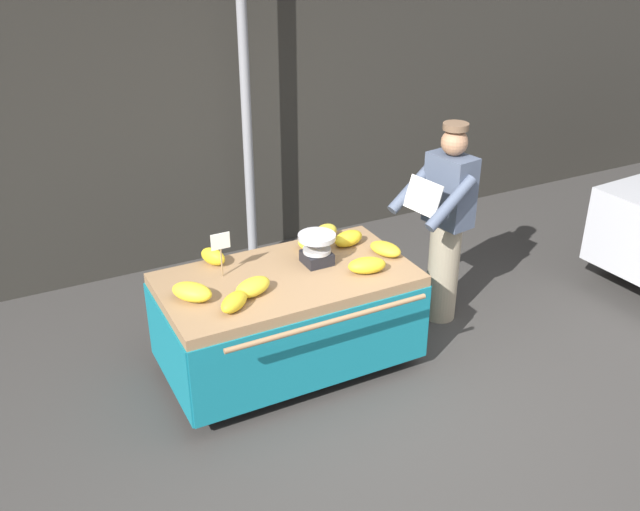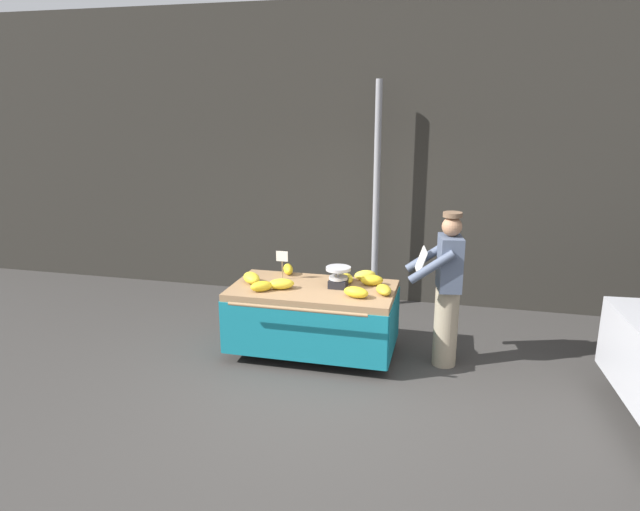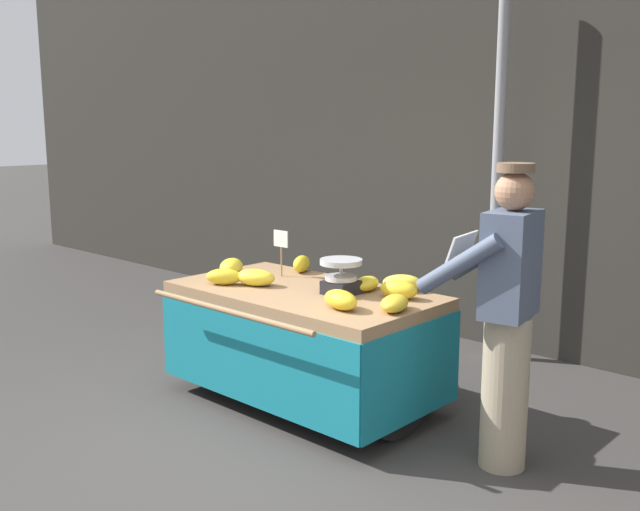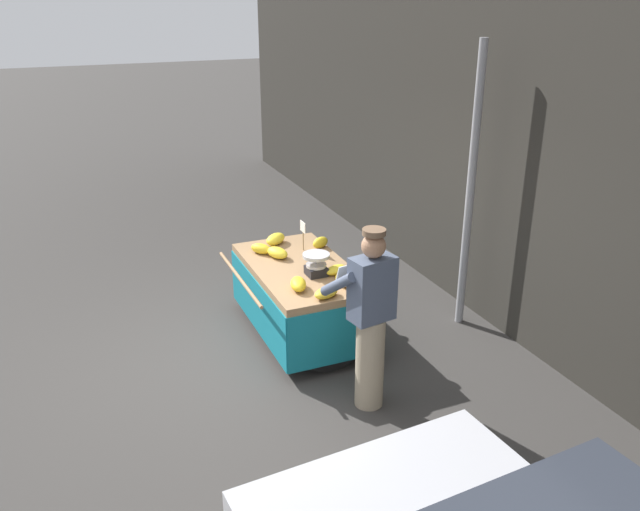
{
  "view_description": "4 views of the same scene",
  "coord_description": "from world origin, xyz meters",
  "px_view_note": "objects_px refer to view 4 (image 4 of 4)",
  "views": [
    {
      "loc": [
        -2.19,
        -3.2,
        3.27
      ],
      "look_at": [
        -0.13,
        0.81,
        0.98
      ],
      "focal_mm": 40.07,
      "sensor_mm": 36.0,
      "label": 1
    },
    {
      "loc": [
        1.17,
        -4.86,
        2.8
      ],
      "look_at": [
        -0.28,
        1.06,
        1.15
      ],
      "focal_mm": 31.56,
      "sensor_mm": 36.0,
      "label": 2
    },
    {
      "loc": [
        2.97,
        -2.48,
        1.92
      ],
      "look_at": [
        -0.22,
        0.98,
        1.05
      ],
      "focal_mm": 40.38,
      "sensor_mm": 36.0,
      "label": 3
    },
    {
      "loc": [
        5.64,
        -1.36,
        3.56
      ],
      "look_at": [
        0.06,
        1.0,
        1.08
      ],
      "focal_mm": 36.67,
      "sensor_mm": 36.0,
      "label": 4
    }
  ],
  "objects_px": {
    "banana_bunch_0": "(336,270)",
    "banana_bunch_1": "(261,249)",
    "banana_bunch_7": "(320,242)",
    "banana_bunch_2": "(326,293)",
    "banana_bunch_3": "(276,239)",
    "banana_bunch_8": "(298,284)",
    "banana_cart": "(301,285)",
    "banana_bunch_6": "(356,274)",
    "price_sign": "(303,230)",
    "weighing_scale": "(316,264)",
    "banana_bunch_4": "(277,253)",
    "street_pole": "(470,191)",
    "vendor_person": "(370,319)",
    "banana_bunch_5": "(344,280)"
  },
  "relations": [
    {
      "from": "banana_cart",
      "to": "banana_bunch_1",
      "type": "distance_m",
      "value": 0.64
    },
    {
      "from": "street_pole",
      "to": "banana_bunch_4",
      "type": "xyz_separation_m",
      "value": [
        -0.76,
        -1.93,
        -0.69
      ]
    },
    {
      "from": "street_pole",
      "to": "weighing_scale",
      "type": "xyz_separation_m",
      "value": [
        -0.16,
        -1.71,
        -0.63
      ]
    },
    {
      "from": "banana_bunch_2",
      "to": "banana_bunch_5",
      "type": "bearing_deg",
      "value": 122.2
    },
    {
      "from": "banana_cart",
      "to": "weighing_scale",
      "type": "height_order",
      "value": "weighing_scale"
    },
    {
      "from": "street_pole",
      "to": "banana_bunch_5",
      "type": "height_order",
      "value": "street_pole"
    },
    {
      "from": "banana_bunch_3",
      "to": "banana_bunch_5",
      "type": "relative_size",
      "value": 1.17
    },
    {
      "from": "banana_bunch_2",
      "to": "banana_bunch_6",
      "type": "distance_m",
      "value": 0.54
    },
    {
      "from": "banana_bunch_1",
      "to": "price_sign",
      "type": "bearing_deg",
      "value": 79.15
    },
    {
      "from": "banana_cart",
      "to": "banana_bunch_6",
      "type": "relative_size",
      "value": 7.06
    },
    {
      "from": "banana_bunch_0",
      "to": "banana_bunch_1",
      "type": "height_order",
      "value": "banana_bunch_1"
    },
    {
      "from": "banana_bunch_4",
      "to": "weighing_scale",
      "type": "bearing_deg",
      "value": 19.49
    },
    {
      "from": "banana_bunch_7",
      "to": "vendor_person",
      "type": "bearing_deg",
      "value": -9.68
    },
    {
      "from": "banana_bunch_2",
      "to": "banana_bunch_3",
      "type": "xyz_separation_m",
      "value": [
        -1.52,
        0.02,
        0.01
      ]
    },
    {
      "from": "vendor_person",
      "to": "banana_bunch_4",
      "type": "bearing_deg",
      "value": -172.6
    },
    {
      "from": "banana_bunch_2",
      "to": "banana_bunch_3",
      "type": "distance_m",
      "value": 1.52
    },
    {
      "from": "weighing_scale",
      "to": "banana_bunch_7",
      "type": "xyz_separation_m",
      "value": [
        -0.69,
        0.34,
        -0.06
      ]
    },
    {
      "from": "banana_bunch_4",
      "to": "banana_bunch_8",
      "type": "height_order",
      "value": "same"
    },
    {
      "from": "banana_bunch_1",
      "to": "banana_bunch_7",
      "type": "xyz_separation_m",
      "value": [
        0.1,
        0.68,
        0.01
      ]
    },
    {
      "from": "banana_bunch_3",
      "to": "banana_bunch_7",
      "type": "height_order",
      "value": "banana_bunch_7"
    },
    {
      "from": "banana_bunch_0",
      "to": "banana_bunch_8",
      "type": "height_order",
      "value": "banana_bunch_8"
    },
    {
      "from": "price_sign",
      "to": "banana_bunch_1",
      "type": "bearing_deg",
      "value": -100.85
    },
    {
      "from": "weighing_scale",
      "to": "banana_bunch_2",
      "type": "distance_m",
      "value": 0.54
    },
    {
      "from": "weighing_scale",
      "to": "banana_bunch_3",
      "type": "distance_m",
      "value": 1.0
    },
    {
      "from": "price_sign",
      "to": "banana_bunch_7",
      "type": "xyz_separation_m",
      "value": [
        0.01,
        0.21,
        -0.18
      ]
    },
    {
      "from": "street_pole",
      "to": "banana_bunch_8",
      "type": "distance_m",
      "value": 2.13
    },
    {
      "from": "banana_bunch_1",
      "to": "banana_bunch_7",
      "type": "distance_m",
      "value": 0.69
    },
    {
      "from": "price_sign",
      "to": "vendor_person",
      "type": "xyz_separation_m",
      "value": [
        1.88,
        -0.11,
        -0.18
      ]
    },
    {
      "from": "weighing_scale",
      "to": "banana_bunch_2",
      "type": "relative_size",
      "value": 1.04
    },
    {
      "from": "banana_bunch_5",
      "to": "banana_bunch_8",
      "type": "relative_size",
      "value": 0.91
    },
    {
      "from": "banana_bunch_2",
      "to": "vendor_person",
      "type": "distance_m",
      "value": 0.67
    },
    {
      "from": "banana_cart",
      "to": "banana_bunch_8",
      "type": "distance_m",
      "value": 0.64
    },
    {
      "from": "banana_bunch_2",
      "to": "banana_bunch_4",
      "type": "xyz_separation_m",
      "value": [
        -1.13,
        -0.1,
        0.01
      ]
    },
    {
      "from": "banana_cart",
      "to": "banana_bunch_6",
      "type": "distance_m",
      "value": 0.72
    },
    {
      "from": "banana_bunch_0",
      "to": "banana_bunch_8",
      "type": "xyz_separation_m",
      "value": [
        0.2,
        -0.5,
        0.01
      ]
    },
    {
      "from": "banana_bunch_2",
      "to": "vendor_person",
      "type": "xyz_separation_m",
      "value": [
        0.66,
        0.13,
        0.01
      ]
    },
    {
      "from": "banana_bunch_1",
      "to": "vendor_person",
      "type": "xyz_separation_m",
      "value": [
        1.97,
        0.36,
        0.01
      ]
    },
    {
      "from": "banana_bunch_2",
      "to": "banana_bunch_4",
      "type": "distance_m",
      "value": 1.13
    },
    {
      "from": "banana_bunch_4",
      "to": "banana_bunch_8",
      "type": "bearing_deg",
      "value": -5.59
    },
    {
      "from": "banana_bunch_0",
      "to": "banana_bunch_6",
      "type": "xyz_separation_m",
      "value": [
        0.19,
        0.14,
        0.01
      ]
    },
    {
      "from": "weighing_scale",
      "to": "vendor_person",
      "type": "distance_m",
      "value": 1.19
    },
    {
      "from": "weighing_scale",
      "to": "banana_bunch_5",
      "type": "xyz_separation_m",
      "value": [
        0.35,
        0.16,
        -0.06
      ]
    },
    {
      "from": "banana_bunch_2",
      "to": "banana_bunch_7",
      "type": "bearing_deg",
      "value": 159.51
    },
    {
      "from": "price_sign",
      "to": "banana_cart",
      "type": "bearing_deg",
      "value": -25.09
    },
    {
      "from": "banana_bunch_1",
      "to": "banana_bunch_8",
      "type": "distance_m",
      "value": 1.04
    },
    {
      "from": "banana_bunch_1",
      "to": "vendor_person",
      "type": "height_order",
      "value": "vendor_person"
    },
    {
      "from": "banana_bunch_8",
      "to": "banana_bunch_0",
      "type": "bearing_deg",
      "value": 111.77
    },
    {
      "from": "banana_bunch_2",
      "to": "vendor_person",
      "type": "bearing_deg",
      "value": 11.57
    },
    {
      "from": "banana_bunch_7",
      "to": "banana_bunch_8",
      "type": "relative_size",
      "value": 0.79
    },
    {
      "from": "weighing_scale",
      "to": "vendor_person",
      "type": "bearing_deg",
      "value": 0.93
    }
  ]
}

